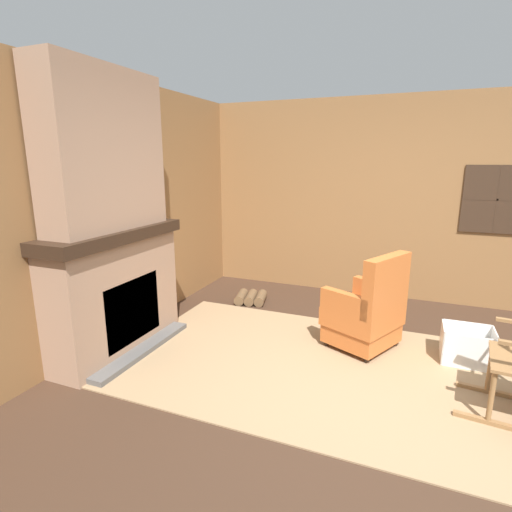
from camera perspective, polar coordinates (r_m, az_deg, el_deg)
ground_plane at (r=3.40m, az=16.51°, el=-19.45°), size 14.00×14.00×0.00m
wood_panel_wall_left at (r=4.07m, az=-22.55°, el=5.31°), size 0.06×5.86×2.62m
wood_panel_wall_back at (r=5.55m, az=20.59°, el=7.44°), size 5.86×0.09×2.62m
fireplace_hearth at (r=4.06m, az=-19.22°, el=-4.76°), size 0.60×1.54×1.20m
chimney_breast at (r=3.88m, az=-20.90°, el=13.86°), size 0.35×1.27×1.40m
area_rug at (r=3.79m, az=8.53°, el=-15.20°), size 3.55×2.17×0.01m
armchair at (r=4.07m, az=15.52°, el=-7.93°), size 0.80×0.82×0.97m
firewood_stack at (r=5.26m, az=-0.73°, el=-5.95°), size 0.45×0.43×0.13m
laundry_basket at (r=4.22m, az=27.94°, el=-11.22°), size 0.44×0.35×0.33m
oil_lamp_vase at (r=3.77m, az=-23.07°, el=4.64°), size 0.13×0.13×0.30m
storage_case at (r=4.10m, az=-18.65°, el=4.96°), size 0.13×0.25×0.12m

